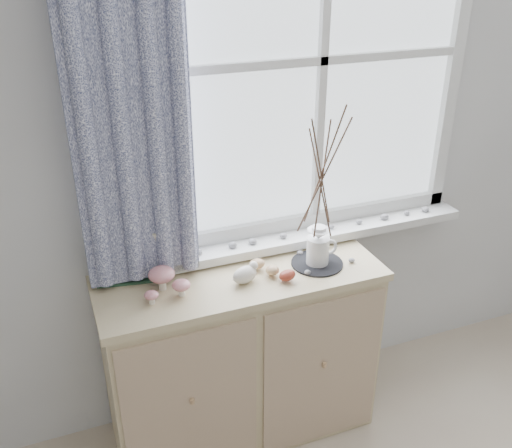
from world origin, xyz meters
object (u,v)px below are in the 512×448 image
object	(u,v)px
botanical_book	(132,258)
toadstool_cluster	(165,280)
sideboard	(242,356)
twig_pitcher	(322,173)

from	to	relation	value
botanical_book	toadstool_cluster	world-z (taller)	botanical_book
botanical_book	toadstool_cluster	xyz separation A→B (m)	(0.10, -0.12, -0.06)
sideboard	toadstool_cluster	bearing A→B (deg)	-178.29
sideboard	toadstool_cluster	world-z (taller)	toadstool_cluster
botanical_book	toadstool_cluster	bearing A→B (deg)	-38.36
toadstool_cluster	botanical_book	bearing A→B (deg)	131.31
botanical_book	twig_pitcher	xyz separation A→B (m)	(0.76, -0.14, 0.30)
sideboard	twig_pitcher	size ratio (longest dim) A/B	1.65
botanical_book	toadstool_cluster	distance (m)	0.16
toadstool_cluster	twig_pitcher	distance (m)	0.75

